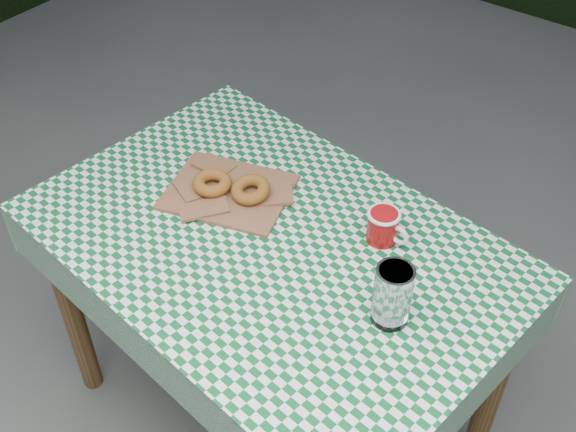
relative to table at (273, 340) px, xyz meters
The scene contains 8 objects.
ground 0.39m from the table, 69.49° to the left, with size 60.00×60.00×0.00m, color #4A4A45.
table is the anchor object (origin of this frame).
tablecloth 0.38m from the table, 90.00° to the left, with size 1.15×0.77×0.01m, color #0D5626.
paper_bag 0.44m from the table, 160.26° to the left, with size 0.30×0.24×0.02m, color #91633F.
bagel_front 0.47m from the table, 168.10° to the left, with size 0.10×0.10×0.03m, color #A25121.
bagel_back 0.44m from the table, 146.84° to the left, with size 0.10×0.10×0.03m, color #9A6020.
coffee_mug 0.50m from the table, 37.98° to the left, with size 0.15×0.15×0.08m, color #99090C, non-canonical shape.
drinking_glass 0.57m from the table, ahead, with size 0.08×0.08×0.15m, color white.
Camera 1 is at (0.72, -1.05, 1.94)m, focal length 44.57 mm.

